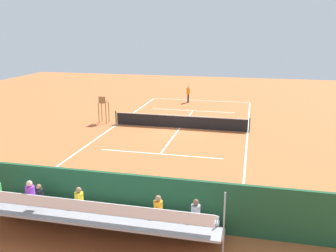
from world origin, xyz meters
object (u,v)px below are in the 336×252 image
at_px(bleacher_stand, 93,214).
at_px(tennis_ball_near, 184,108).
at_px(courtside_bench, 166,204).
at_px(equipment_bag, 131,210).
at_px(tennis_racket, 179,100).
at_px(tennis_net, 180,121).
at_px(tennis_player, 188,92).
at_px(umpire_chair, 103,107).

relative_size(bleacher_stand, tennis_ball_near, 137.27).
bearing_deg(bleacher_stand, courtside_bench, -135.64).
bearing_deg(equipment_bag, tennis_racket, -83.20).
height_order(tennis_net, tennis_racket, tennis_net).
xyz_separation_m(tennis_player, tennis_racket, (1.12, -0.78, -1.00)).
xyz_separation_m(tennis_net, tennis_racket, (2.21, -10.52, -0.49)).
height_order(courtside_bench, equipment_bag, courtside_bench).
height_order(bleacher_stand, tennis_racket, bleacher_stand).
bearing_deg(tennis_net, courtside_bench, 98.76).
bearing_deg(umpire_chair, tennis_ball_near, -129.17).
bearing_deg(equipment_bag, tennis_net, -87.28).
xyz_separation_m(tennis_net, equipment_bag, (-0.64, 13.40, -0.32)).
distance_m(tennis_net, tennis_ball_near, 6.76).
bearing_deg(tennis_player, bleacher_stand, 92.26).
xyz_separation_m(courtside_bench, tennis_ball_near, (2.94, -19.95, -0.53)).
distance_m(tennis_net, tennis_racket, 10.76).
relative_size(bleacher_stand, tennis_racket, 16.32).
bearing_deg(bleacher_stand, tennis_ball_near, -87.93).
distance_m(equipment_bag, tennis_racket, 24.09).
xyz_separation_m(equipment_bag, tennis_ball_near, (1.54, -20.08, -0.15)).
xyz_separation_m(equipment_bag, tennis_player, (1.73, -23.14, 0.84)).
relative_size(tennis_net, equipment_bag, 11.44).
distance_m(bleacher_stand, tennis_player, 25.13).
bearing_deg(tennis_racket, tennis_ball_near, 108.90).
distance_m(tennis_net, bleacher_stand, 15.38).
bearing_deg(tennis_player, courtside_bench, 97.77).
bearing_deg(tennis_ball_near, tennis_player, -86.37).
xyz_separation_m(tennis_net, bleacher_stand, (0.10, 15.37, 0.45)).
xyz_separation_m(bleacher_stand, tennis_racket, (2.11, -25.89, -0.94)).
distance_m(bleacher_stand, umpire_chair, 16.71).
distance_m(courtside_bench, equipment_bag, 1.46).
bearing_deg(tennis_player, tennis_racket, -34.98).
height_order(courtside_bench, tennis_ball_near, courtside_bench).
xyz_separation_m(tennis_player, tennis_ball_near, (-0.19, 3.05, -0.98)).
distance_m(umpire_chair, tennis_racket, 11.16).
bearing_deg(tennis_player, tennis_net, 96.41).
bearing_deg(courtside_bench, equipment_bag, 5.21).
xyz_separation_m(umpire_chair, tennis_player, (-5.11, -9.56, -0.30)).
xyz_separation_m(bleacher_stand, courtside_bench, (-2.15, -2.10, -0.39)).
bearing_deg(umpire_chair, courtside_bench, 121.51).
distance_m(bleacher_stand, equipment_bag, 2.24).
relative_size(courtside_bench, tennis_player, 0.93).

